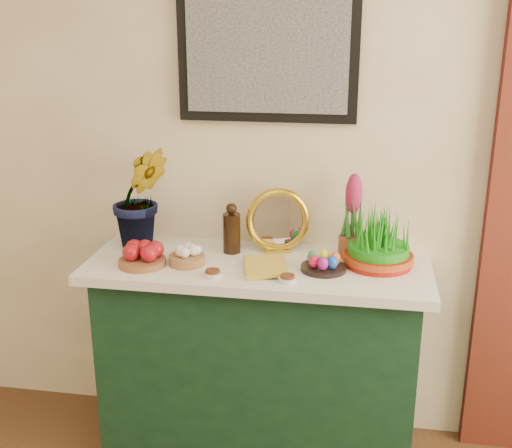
{
  "coord_description": "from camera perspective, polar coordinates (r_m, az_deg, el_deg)",
  "views": [
    {
      "loc": [
        0.29,
        -0.41,
        1.86
      ],
      "look_at": [
        -0.11,
        1.95,
        1.07
      ],
      "focal_mm": 45.0,
      "sensor_mm": 36.0,
      "label": 1
    }
  ],
  "objects": [
    {
      "name": "hyacinth_pink",
      "position": [
        2.67,
        8.59,
        0.37
      ],
      "size": [
        0.11,
        0.11,
        0.36
      ],
      "color": "brown",
      "rests_on": "tablecloth"
    },
    {
      "name": "spice_dish_right",
      "position": [
        2.44,
        2.82,
        -4.88
      ],
      "size": [
        0.07,
        0.07,
        0.03
      ],
      "color": "silver",
      "rests_on": "tablecloth"
    },
    {
      "name": "mirror",
      "position": [
        2.71,
        1.96,
        0.26
      ],
      "size": [
        0.28,
        0.13,
        0.28
      ],
      "color": "gold",
      "rests_on": "tablecloth"
    },
    {
      "name": "garlic_basket",
      "position": [
        2.61,
        -6.18,
        -2.88
      ],
      "size": [
        0.15,
        0.15,
        0.08
      ],
      "color": "#AA7744",
      "rests_on": "tablecloth"
    },
    {
      "name": "hyacinth_green",
      "position": [
        2.76,
        -10.29,
        3.77
      ],
      "size": [
        0.38,
        0.36,
        0.59
      ],
      "primitive_type": "imported",
      "rotation": [
        0.0,
        0.0,
        0.48
      ],
      "color": "#276721",
      "rests_on": "tablecloth"
    },
    {
      "name": "tablecloth",
      "position": [
        2.64,
        0.18,
        -3.79
      ],
      "size": [
        1.4,
        0.55,
        0.04
      ],
      "primitive_type": "cube",
      "color": "white",
      "rests_on": "sideboard"
    },
    {
      "name": "wheatgrass_sabzeh",
      "position": [
        2.61,
        10.87,
        -1.53
      ],
      "size": [
        0.28,
        0.28,
        0.23
      ],
      "color": "maroon",
      "rests_on": "tablecloth"
    },
    {
      "name": "egg_plate",
      "position": [
        2.55,
        6.02,
        -3.54
      ],
      "size": [
        0.21,
        0.21,
        0.07
      ],
      "color": "black",
      "rests_on": "tablecloth"
    },
    {
      "name": "apple_bowl",
      "position": [
        2.62,
        -10.1,
        -2.81
      ],
      "size": [
        0.2,
        0.2,
        0.1
      ],
      "color": "brown",
      "rests_on": "tablecloth"
    },
    {
      "name": "room",
      "position": [
        0.59,
        -14.21,
        2.46
      ],
      "size": [
        4.5,
        4.54,
        2.72
      ],
      "color": "#53301C",
      "rests_on": "ground"
    },
    {
      "name": "sideboard",
      "position": [
        2.84,
        0.17,
        -12.16
      ],
      "size": [
        1.3,
        0.45,
        0.85
      ],
      "primitive_type": "cube",
      "color": "#153A1F",
      "rests_on": "ground"
    },
    {
      "name": "book",
      "position": [
        2.55,
        -1.05,
        -3.78
      ],
      "size": [
        0.19,
        0.25,
        0.03
      ],
      "primitive_type": "imported",
      "rotation": [
        0.0,
        0.0,
        0.21
      ],
      "color": "gold",
      "rests_on": "tablecloth"
    },
    {
      "name": "vinegar_cruet",
      "position": [
        2.71,
        -2.18,
        -0.6
      ],
      "size": [
        0.07,
        0.07,
        0.22
      ],
      "color": "black",
      "rests_on": "tablecloth"
    },
    {
      "name": "spice_dish_left",
      "position": [
        2.49,
        -3.87,
        -4.42
      ],
      "size": [
        0.07,
        0.07,
        0.03
      ],
      "color": "silver",
      "rests_on": "tablecloth"
    }
  ]
}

